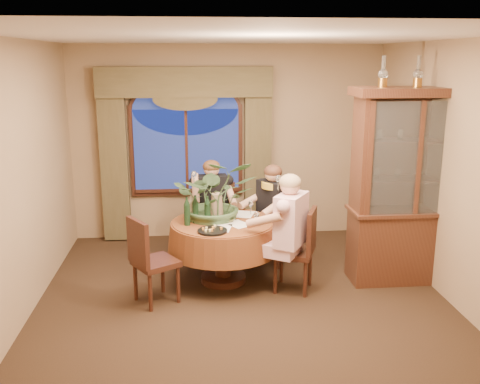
{
  "coord_description": "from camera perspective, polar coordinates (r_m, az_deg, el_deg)",
  "views": [
    {
      "loc": [
        -0.54,
        -5.23,
        2.61
      ],
      "look_at": [
        0.02,
        0.73,
        1.1
      ],
      "focal_mm": 40.0,
      "sensor_mm": 36.0,
      "label": 1
    }
  ],
  "objects": [
    {
      "name": "person_back",
      "position": [
        7.11,
        -3.03,
        -1.77
      ],
      "size": [
        0.52,
        0.48,
        1.32
      ],
      "primitive_type": null,
      "rotation": [
        0.0,
        0.0,
        -3.03
      ],
      "color": "black",
      "rests_on": "floor"
    },
    {
      "name": "stoneware_vase",
      "position": [
        6.35,
        -2.49,
        -1.47
      ],
      "size": [
        0.16,
        0.16,
        0.3
      ],
      "primitive_type": null,
      "color": "#8D7059",
      "rests_on": "dining_table"
    },
    {
      "name": "chair_right",
      "position": [
        6.15,
        5.72,
        -6.18
      ],
      "size": [
        0.54,
        0.54,
        0.96
      ],
      "primitive_type": "cube",
      "rotation": [
        0.0,
        0.0,
        1.2
      ],
      "color": "black",
      "rests_on": "floor"
    },
    {
      "name": "chair_back",
      "position": [
        7.17,
        -2.13,
        -3.14
      ],
      "size": [
        0.43,
        0.43,
        0.96
      ],
      "primitive_type": "cube",
      "rotation": [
        0.0,
        0.0,
        -3.16
      ],
      "color": "black",
      "rests_on": "floor"
    },
    {
      "name": "oil_lamp_left",
      "position": [
        6.21,
        15.03,
        12.31
      ],
      "size": [
        0.11,
        0.11,
        0.34
      ],
      "primitive_type": null,
      "color": "#A5722D",
      "rests_on": "china_cabinet"
    },
    {
      "name": "swag_valance",
      "position": [
        7.59,
        -5.9,
        11.59
      ],
      "size": [
        2.45,
        0.16,
        0.42
      ],
      "primitive_type": null,
      "color": "#473F24",
      "rests_on": "wall_back"
    },
    {
      "name": "tasting_paper_1",
      "position": [
        6.51,
        0.47,
        -2.4
      ],
      "size": [
        0.29,
        0.35,
        0.0
      ],
      "primitive_type": "cube",
      "rotation": [
        0.0,
        0.0,
        -0.31
      ],
      "color": "white",
      "rests_on": "dining_table"
    },
    {
      "name": "window",
      "position": [
        7.77,
        -5.72,
        4.38
      ],
      "size": [
        1.62,
        0.1,
        1.32
      ],
      "primitive_type": null,
      "color": "navy",
      "rests_on": "wall_back"
    },
    {
      "name": "drapery_right",
      "position": [
        7.8,
        1.9,
        3.58
      ],
      "size": [
        0.38,
        0.14,
        2.32
      ],
      "primitive_type": "cube",
      "color": "#473F24",
      "rests_on": "floor"
    },
    {
      "name": "wine_glass_person_pink",
      "position": [
        6.04,
        1.76,
        -2.88
      ],
      "size": [
        0.07,
        0.07,
        0.18
      ],
      "primitive_type": null,
      "color": "silver",
      "rests_on": "dining_table"
    },
    {
      "name": "wine_bottle_2",
      "position": [
        6.25,
        -5.2,
        -1.63
      ],
      "size": [
        0.07,
        0.07,
        0.33
      ],
      "primitive_type": "cylinder",
      "color": "tan",
      "rests_on": "dining_table"
    },
    {
      "name": "ceiling",
      "position": [
        5.26,
        0.59,
        16.23
      ],
      "size": [
        5.0,
        5.0,
        0.0
      ],
      "primitive_type": "plane",
      "rotation": [
        3.14,
        0.0,
        0.0
      ],
      "color": "white",
      "rests_on": "wall_back"
    },
    {
      "name": "wine_glass_person_scarf",
      "position": [
        6.49,
        1.16,
        -1.67
      ],
      "size": [
        0.07,
        0.07,
        0.18
      ],
      "primitive_type": null,
      "color": "silver",
      "rests_on": "dining_table"
    },
    {
      "name": "wine_bottle_0",
      "position": [
        6.17,
        -4.78,
        -1.84
      ],
      "size": [
        0.07,
        0.07,
        0.33
      ],
      "primitive_type": "cylinder",
      "color": "black",
      "rests_on": "dining_table"
    },
    {
      "name": "wine_bottle_3",
      "position": [
        6.12,
        -3.49,
        -1.95
      ],
      "size": [
        0.07,
        0.07,
        0.33
      ],
      "primitive_type": "cylinder",
      "color": "black",
      "rests_on": "dining_table"
    },
    {
      "name": "floor",
      "position": [
        5.87,
        0.52,
        -12.25
      ],
      "size": [
        5.0,
        5.0,
        0.0
      ],
      "primitive_type": "plane",
      "color": "black",
      "rests_on": "ground"
    },
    {
      "name": "wine_bottle_1",
      "position": [
        6.1,
        -5.68,
        -2.05
      ],
      "size": [
        0.07,
        0.07,
        0.33
      ],
      "primitive_type": "cylinder",
      "color": "black",
      "rests_on": "dining_table"
    },
    {
      "name": "person_pink",
      "position": [
        5.93,
        5.43,
        -4.69
      ],
      "size": [
        0.66,
        0.67,
        1.4
      ],
      "primitive_type": null,
      "rotation": [
        0.0,
        0.0,
        1.01
      ],
      "color": "beige",
      "rests_on": "floor"
    },
    {
      "name": "wall_back",
      "position": [
        7.84,
        -1.33,
        5.27
      ],
      "size": [
        4.5,
        0.0,
        4.5
      ],
      "primitive_type": "plane",
      "rotation": [
        1.57,
        0.0,
        0.0
      ],
      "color": "#907453",
      "rests_on": "ground"
    },
    {
      "name": "arched_transom",
      "position": [
        7.68,
        -5.86,
        10.12
      ],
      "size": [
        1.6,
        0.06,
        0.44
      ],
      "primitive_type": null,
      "color": "navy",
      "rests_on": "wall_back"
    },
    {
      "name": "tasting_paper_0",
      "position": [
        6.14,
        -0.24,
        -3.44
      ],
      "size": [
        0.34,
        0.37,
        0.0
      ],
      "primitive_type": "cube",
      "rotation": [
        0.0,
        0.0,
        0.55
      ],
      "color": "white",
      "rests_on": "dining_table"
    },
    {
      "name": "centerpiece_plant",
      "position": [
        6.24,
        -2.66,
        2.65
      ],
      "size": [
        0.96,
        1.07,
        0.83
      ],
      "primitive_type": "imported",
      "color": "#3B5935",
      "rests_on": "dining_table"
    },
    {
      "name": "cheese_platter",
      "position": [
        5.89,
        -2.97,
        -4.16
      ],
      "size": [
        0.33,
        0.33,
        0.02
      ],
      "primitive_type": "cylinder",
      "color": "black",
      "rests_on": "dining_table"
    },
    {
      "name": "wall_right",
      "position": [
        6.05,
        22.28,
        1.55
      ],
      "size": [
        0.0,
        5.0,
        5.0
      ],
      "primitive_type": "plane",
      "rotation": [
        1.57,
        0.0,
        -1.57
      ],
      "color": "#907453",
      "rests_on": "ground"
    },
    {
      "name": "drapery_left",
      "position": [
        7.82,
        -13.28,
        3.23
      ],
      "size": [
        0.38,
        0.14,
        2.32
      ],
      "primitive_type": "cube",
      "color": "#473F24",
      "rests_on": "floor"
    },
    {
      "name": "chair_front_left",
      "position": [
        5.9,
        -8.98,
        -7.2
      ],
      "size": [
        0.58,
        0.58,
        0.96
      ],
      "primitive_type": "cube",
      "rotation": [
        0.0,
        0.0,
        -1.01
      ],
      "color": "black",
      "rests_on": "floor"
    },
    {
      "name": "oil_lamp_center",
      "position": [
        6.35,
        18.48,
        12.1
      ],
      "size": [
        0.11,
        0.11,
        0.34
      ],
      "primitive_type": null,
      "color": "#A5722D",
      "rests_on": "china_cabinet"
    },
    {
      "name": "tasting_paper_2",
      "position": [
        6.0,
        -2.0,
        -3.86
      ],
      "size": [
        0.28,
        0.34,
        0.0
      ],
      "primitive_type": "cube",
      "rotation": [
        0.0,
        0.0,
        -0.24
      ],
      "color": "white",
      "rests_on": "dining_table"
    },
    {
      "name": "person_scarf",
      "position": [
        6.79,
        3.6,
        -2.53
      ],
      "size": [
        0.63,
        0.64,
        1.33
      ],
      "primitive_type": null,
      "rotation": [
        0.0,
        0.0,
        -4.11
      ],
      "color": "black",
      "rests_on": "floor"
    },
    {
      "name": "wine_glass_person_back",
      "position": [
        6.64,
        -2.47,
        -1.33
      ],
      "size": [
        0.07,
        0.07,
        0.18
      ],
      "primitive_type": null,
      "color": "silver",
      "rests_on": "dining_table"
    },
    {
      "name": "dining_table",
      "position": [
        6.37,
        -1.8,
        -6.37
      ],
      "size": [
        1.67,
        1.67,
        0.75
      ],
      "primitive_type": "cylinder",
      "rotation": [
        0.0,
        0.0,
        -0.35
      ],
      "color": "maroon",
      "rests_on": "floor"
    },
    {
      "name": "olive_bowl",
      "position": [
        6.23,
        -1.24,
        -3.01
      ],
      "size": [
        0.14,
        0.14,
        0.04
      ],
      "primitive_type": "imported",
      "color": "#4D552F",
      "rests_on": "dining_table"
    },
    {
      "name": "china_cabinet",
      "position": [
        6.52,
        17.58,
        0.5
      ],
      "size": [
        1.41,
        0.56,
        2.29
      ],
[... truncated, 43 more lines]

